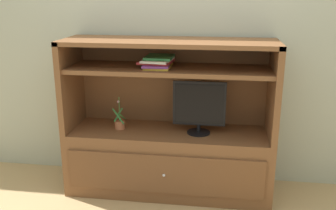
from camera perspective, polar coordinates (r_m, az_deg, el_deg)
name	(u,v)px	position (r m, az deg, el deg)	size (l,w,h in m)	color
painted_rear_wall	(174,30)	(3.47, 0.95, 11.17)	(6.00, 0.10, 2.80)	#ADB29E
media_console	(169,144)	(3.37, 0.14, -5.84)	(1.78, 0.57, 1.36)	brown
tv_monitor	(199,107)	(3.20, 4.72, -0.23)	(0.45, 0.20, 0.46)	black
potted_plant	(120,124)	(3.38, -7.26, -2.84)	(0.11, 0.14, 0.29)	#B26642
magazine_stack	(158,62)	(3.18, -1.56, 6.55)	(0.29, 0.34, 0.09)	gold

